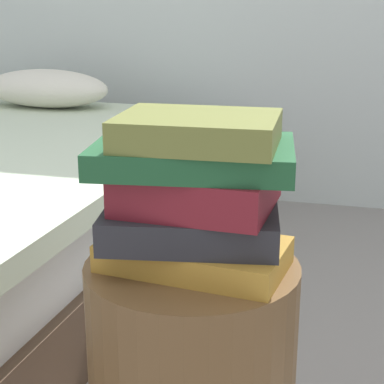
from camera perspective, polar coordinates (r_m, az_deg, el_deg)
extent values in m
ellipsoid|color=silver|center=(2.83, -12.83, 8.99)|extent=(0.57, 0.31, 0.16)
cube|color=#B7842D|center=(1.00, 0.20, -5.56)|extent=(0.30, 0.19, 0.04)
cube|color=#28282D|center=(0.98, 0.11, -3.05)|extent=(0.29, 0.20, 0.05)
cube|color=maroon|center=(0.98, 0.53, 0.41)|extent=(0.23, 0.20, 0.06)
cube|color=#1E512D|center=(0.97, -0.02, 3.26)|extent=(0.32, 0.24, 0.04)
cube|color=olive|center=(0.94, 0.54, 5.51)|extent=(0.24, 0.18, 0.05)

